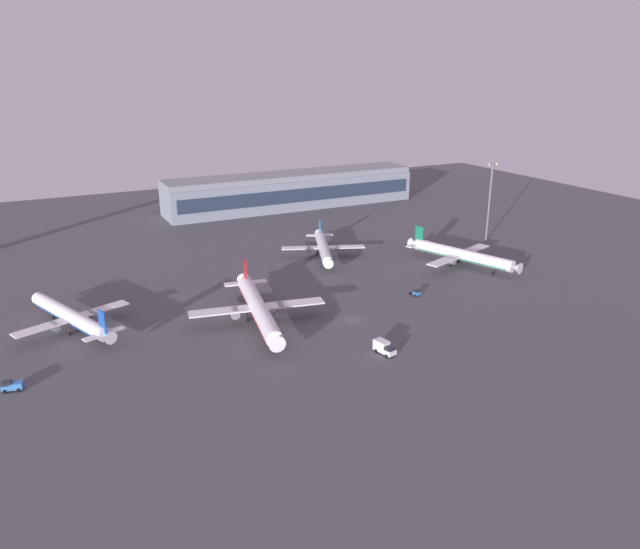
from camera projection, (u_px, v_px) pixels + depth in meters
name	position (u px, v px, depth m)	size (l,w,h in m)	color
ground_plane	(353.00, 320.00, 162.64)	(416.00, 416.00, 0.00)	#4C4C51
terminal_building	(292.00, 190.00, 290.43)	(121.48, 22.40, 16.40)	gray
airplane_near_gate	(258.00, 308.00, 158.88)	(36.06, 46.10, 11.87)	white
airplane_mid_apron	(461.00, 255.00, 204.57)	(32.57, 41.38, 10.93)	white
airplane_terminal_side	(72.00, 317.00, 154.66)	(29.44, 37.35, 9.97)	white
airplane_far_stand	(323.00, 247.00, 214.35)	(28.79, 36.50, 9.79)	white
baggage_tractor	(12.00, 386.00, 126.73)	(4.51, 2.97, 2.25)	#3372BF
pushback_tug	(416.00, 293.00, 179.12)	(2.16, 3.27, 2.05)	#3372BF
catering_truck	(384.00, 347.00, 143.06)	(3.59, 6.04, 3.05)	white
apron_light_west	(490.00, 198.00, 229.42)	(4.80, 0.90, 30.43)	slate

